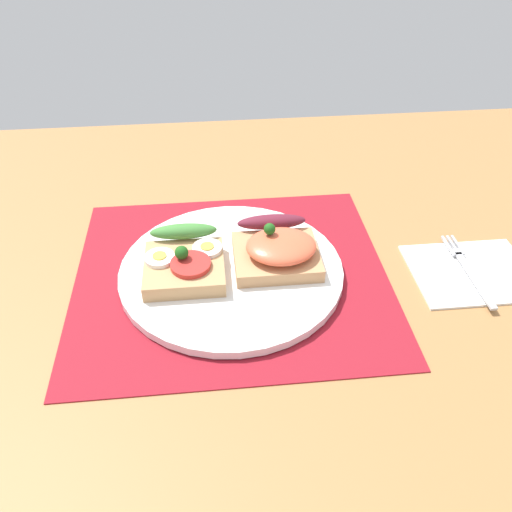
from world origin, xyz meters
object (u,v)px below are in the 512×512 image
(plate, at_px, (231,271))
(sandwich_salmon, at_px, (277,248))
(sandwich_egg_tomato, at_px, (185,261))
(fork, at_px, (467,267))
(napkin, at_px, (472,271))

(plate, bearing_deg, sandwich_salmon, 9.37)
(sandwich_egg_tomato, height_order, sandwich_salmon, sandwich_salmon)
(sandwich_salmon, distance_m, fork, 0.23)
(sandwich_egg_tomato, xyz_separation_m, fork, (0.34, -0.02, -0.02))
(sandwich_salmon, distance_m, napkin, 0.24)
(plate, height_order, napkin, plate)
(plate, relative_size, sandwich_egg_tomato, 2.58)
(plate, xyz_separation_m, sandwich_salmon, (0.06, 0.01, 0.02))
(sandwich_salmon, relative_size, fork, 0.76)
(sandwich_salmon, bearing_deg, sandwich_egg_tomato, -175.27)
(sandwich_egg_tomato, relative_size, fork, 0.76)
(fork, bearing_deg, sandwich_salmon, 172.15)
(napkin, relative_size, fork, 1.06)
(sandwich_egg_tomato, bearing_deg, napkin, -4.14)
(napkin, bearing_deg, sandwich_salmon, 171.70)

